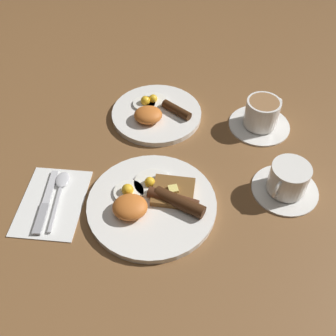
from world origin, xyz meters
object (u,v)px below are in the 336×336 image
(breakfast_plate_near, at_px, (153,202))
(teacup_far, at_px, (261,116))
(teacup_near, at_px, (288,181))
(knife, at_px, (45,204))
(breakfast_plate_far, at_px, (156,113))
(spoon, at_px, (61,186))

(breakfast_plate_near, bearing_deg, teacup_far, 44.61)
(teacup_near, distance_m, knife, 0.53)
(breakfast_plate_near, relative_size, teacup_far, 1.77)
(breakfast_plate_near, bearing_deg, breakfast_plate_far, 90.51)
(teacup_near, distance_m, teacup_far, 0.22)
(teacup_far, bearing_deg, teacup_near, -83.19)
(breakfast_plate_near, xyz_separation_m, teacup_far, (0.27, 0.26, 0.02))
(breakfast_plate_near, height_order, breakfast_plate_far, same)
(knife, bearing_deg, spoon, -24.55)
(breakfast_plate_far, xyz_separation_m, teacup_far, (0.27, -0.03, 0.02))
(breakfast_plate_far, bearing_deg, breakfast_plate_near, -89.49)
(breakfast_plate_near, height_order, spoon, breakfast_plate_near)
(spoon, bearing_deg, teacup_near, -89.59)
(breakfast_plate_near, bearing_deg, knife, -179.00)
(teacup_near, distance_m, spoon, 0.50)
(breakfast_plate_near, bearing_deg, spoon, 167.38)
(teacup_near, xyz_separation_m, teacup_far, (-0.03, 0.22, 0.00))
(knife, bearing_deg, breakfast_plate_near, -87.74)
(breakfast_plate_near, height_order, knife, breakfast_plate_near)
(breakfast_plate_far, bearing_deg, teacup_near, -40.07)
(breakfast_plate_near, distance_m, teacup_near, 0.30)
(breakfast_plate_near, relative_size, teacup_near, 1.88)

